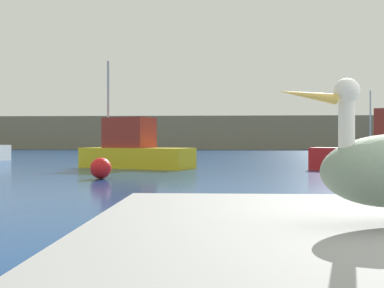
{
  "coord_description": "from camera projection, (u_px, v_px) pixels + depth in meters",
  "views": [
    {
      "loc": [
        -2.4,
        -2.71,
        1.29
      ],
      "look_at": [
        -3.13,
        12.07,
        1.22
      ],
      "focal_mm": 43.84,
      "sensor_mm": 36.0,
      "label": 1
    }
  ],
  "objects": [
    {
      "name": "mooring_buoy",
      "position": [
        101.0,
        168.0,
        16.27
      ],
      "size": [
        0.73,
        0.73,
        0.73
      ],
      "primitive_type": "sphere",
      "color": "red",
      "rests_on": "ground"
    },
    {
      "name": "fishing_boat_red",
      "position": [
        376.0,
        151.0,
        20.66
      ],
      "size": [
        5.27,
        3.62,
        3.92
      ],
      "rotation": [
        0.0,
        0.0,
        -0.47
      ],
      "color": "red",
      "rests_on": "ground"
    },
    {
      "name": "fishing_boat_yellow",
      "position": [
        134.0,
        149.0,
        22.95
      ],
      "size": [
        5.9,
        3.92,
        5.35
      ],
      "rotation": [
        0.0,
        0.0,
        2.74
      ],
      "color": "yellow",
      "rests_on": "ground"
    },
    {
      "name": "hillside_backdrop",
      "position": [
        228.0,
        133.0,
        84.17
      ],
      "size": [
        140.0,
        14.88,
        5.57
      ],
      "primitive_type": "cube",
      "color": "#7F755B",
      "rests_on": "ground"
    }
  ]
}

